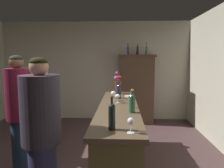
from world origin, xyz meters
name	(u,v)px	position (x,y,z in m)	size (l,w,h in m)	color
wall_back	(95,71)	(0.00, 3.04, 1.32)	(5.14, 0.12, 2.64)	#B4B09D
bar_counter	(118,139)	(0.69, 0.23, 0.50)	(0.55, 2.48, 0.99)	brown
display_cabinet	(136,87)	(1.11, 2.72, 0.91)	(0.94, 0.47, 1.75)	#4D3628
wine_bottle_rose	(132,102)	(0.86, -0.14, 1.12)	(0.08, 0.08, 0.29)	#224E35
wine_bottle_pinot	(112,115)	(0.64, -0.78, 1.13)	(0.07, 0.07, 0.31)	black
wine_bottle_malbec	(119,91)	(0.69, 0.77, 1.13)	(0.07, 0.07, 0.31)	#1E2438
wine_glass_front	(131,100)	(0.86, 0.12, 1.10)	(0.07, 0.07, 0.15)	white
wine_glass_mid	(118,97)	(0.67, 0.42, 1.09)	(0.08, 0.08, 0.13)	white
wine_glass_rear	(113,94)	(0.60, 0.57, 1.11)	(0.08, 0.08, 0.16)	white
wine_glass_spare	(131,122)	(0.81, -0.86, 1.09)	(0.07, 0.07, 0.14)	white
flower_arrangement	(118,85)	(0.66, 1.27, 1.16)	(0.14, 0.14, 0.42)	#552923
cheese_plate	(129,96)	(0.86, 0.97, 1.00)	(0.15, 0.15, 0.01)	white
display_bottle_left	(128,50)	(0.88, 2.72, 1.88)	(0.07, 0.07, 0.30)	#222A3C
display_bottle_midleft	(138,50)	(1.13, 2.72, 1.88)	(0.07, 0.07, 0.29)	black
display_bottle_center	(146,50)	(1.35, 2.72, 1.88)	(0.06, 0.06, 0.31)	#2C4433
patron_redhead	(43,109)	(-0.52, 0.55, 0.85)	(0.39, 0.39, 1.57)	#1E2E44
patron_tall	(19,115)	(-0.58, -0.12, 0.94)	(0.31, 0.31, 1.70)	#203449
patron_near_entrance	(42,137)	(-0.03, -0.79, 0.91)	(0.37, 0.37, 1.67)	#2A2A4C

